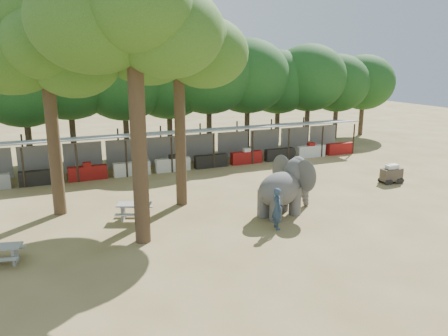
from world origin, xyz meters
name	(u,v)px	position (x,y,z in m)	size (l,w,h in m)	color
ground	(291,236)	(0.00, 0.00, 0.00)	(100.00, 100.00, 0.00)	brown
vendor_stalls	(188,150)	(0.00, 13.84, 1.18)	(28.00, 2.99, 2.80)	gray
yard_tree_left	(41,42)	(-9.13, 7.19, 8.20)	(7.10, 6.90, 11.02)	#332316
yard_tree_center	(128,11)	(-6.13, 2.19, 9.21)	(7.10, 6.90, 12.04)	#332316
yard_tree_back	(174,36)	(-3.13, 6.19, 8.54)	(7.10, 6.90, 11.36)	#332316
backdrop_trees	(166,84)	(0.00, 19.00, 5.51)	(46.46, 5.95, 8.33)	#332316
elephant	(286,187)	(1.25, 2.58, 1.39)	(3.74, 2.80, 2.78)	#434040
handler	(277,208)	(-0.11, 1.01, 0.96)	(0.69, 0.46, 1.91)	#26384C
picnic_table_near	(1,252)	(-11.34, 2.03, 0.47)	(1.72, 1.61, 0.72)	gray
picnic_table_far	(134,209)	(-5.78, 4.72, 0.52)	(2.00, 1.92, 0.79)	gray
cart_front	(393,174)	(10.28, 4.77, 0.57)	(1.23, 0.85, 1.17)	#382E26
cart_back	(390,174)	(10.04, 4.73, 0.56)	(1.23, 0.87, 1.14)	#382E26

